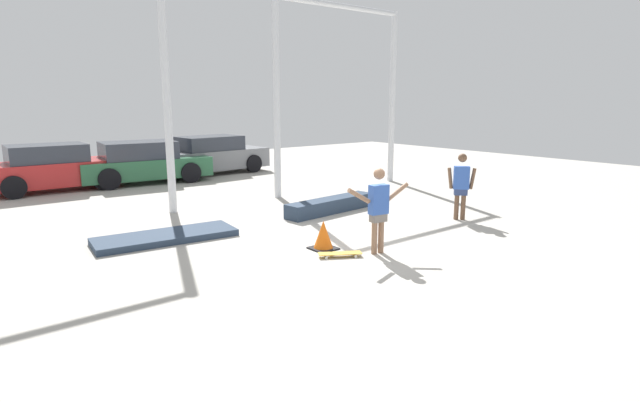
# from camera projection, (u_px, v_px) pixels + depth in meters

# --- Properties ---
(ground_plane) EXTENTS (36.00, 36.00, 0.00)m
(ground_plane) POSITION_uv_depth(u_px,v_px,m) (359.00, 247.00, 9.90)
(ground_plane) COLOR #B2ADA3
(skateboarder) EXTENTS (1.37, 0.29, 1.63)m
(skateboarder) POSITION_uv_depth(u_px,v_px,m) (378.00, 206.00, 9.32)
(skateboarder) COLOR #8C664C
(skateboarder) RESTS_ON ground_plane
(skateboard) EXTENTS (0.81, 0.59, 0.08)m
(skateboard) POSITION_uv_depth(u_px,v_px,m) (340.00, 254.00, 9.27)
(skateboard) COLOR gold
(skateboard) RESTS_ON ground_plane
(grind_box) EXTENTS (2.78, 0.79, 0.37)m
(grind_box) POSITION_uv_depth(u_px,v_px,m) (330.00, 205.00, 12.92)
(grind_box) COLOR #28384C
(grind_box) RESTS_ON ground_plane
(manual_pad) EXTENTS (2.94, 1.31, 0.14)m
(manual_pad) POSITION_uv_depth(u_px,v_px,m) (166.00, 237.00, 10.38)
(manual_pad) COLOR #28384C
(manual_pad) RESTS_ON ground_plane
(canopy_support_left) EXTENTS (5.03, 0.20, 5.78)m
(canopy_support_left) POSITION_uv_depth(u_px,v_px,m) (57.00, 71.00, 10.79)
(canopy_support_left) COLOR silver
(canopy_support_left) RESTS_ON ground_plane
(canopy_support_right) EXTENTS (5.03, 0.20, 5.78)m
(canopy_support_right) POSITION_uv_depth(u_px,v_px,m) (340.00, 80.00, 15.75)
(canopy_support_right) COLOR silver
(canopy_support_right) RESTS_ON ground_plane
(parked_car_red) EXTENTS (4.06, 1.92, 1.49)m
(parked_car_red) POSITION_uv_depth(u_px,v_px,m) (53.00, 168.00, 15.91)
(parked_car_red) COLOR red
(parked_car_red) RESTS_ON ground_plane
(parked_car_green) EXTENTS (4.49, 2.30, 1.45)m
(parked_car_green) POSITION_uv_depth(u_px,v_px,m) (143.00, 163.00, 17.42)
(parked_car_green) COLOR #28603D
(parked_car_green) RESTS_ON ground_plane
(parked_car_grey) EXTENTS (4.39, 2.15, 1.48)m
(parked_car_grey) POSITION_uv_depth(u_px,v_px,m) (212.00, 155.00, 19.59)
(parked_car_grey) COLOR slate
(parked_car_grey) RESTS_ON ground_plane
(bystander) EXTENTS (0.51, 0.56, 1.61)m
(bystander) POSITION_uv_depth(u_px,v_px,m) (461.00, 183.00, 11.99)
(bystander) COLOR brown
(bystander) RESTS_ON ground_plane
(traffic_cone) EXTENTS (0.48, 0.48, 0.57)m
(traffic_cone) POSITION_uv_depth(u_px,v_px,m) (323.00, 235.00, 9.71)
(traffic_cone) COLOR black
(traffic_cone) RESTS_ON ground_plane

